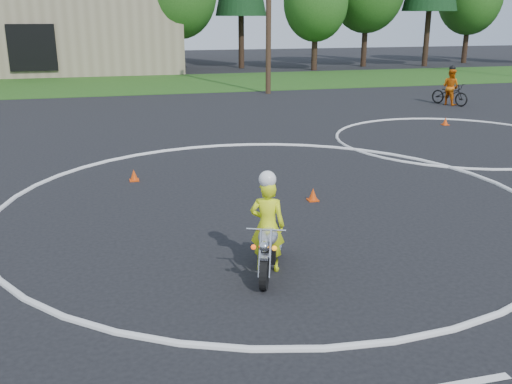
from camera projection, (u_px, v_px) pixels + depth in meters
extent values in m
plane|color=black|center=(315.00, 254.00, 10.28)|extent=(120.00, 120.00, 0.00)
cube|color=#1E4714|center=(164.00, 83.00, 35.22)|extent=(120.00, 10.00, 0.02)
torus|color=silver|center=(269.00, 203.00, 13.05)|extent=(12.12, 12.12, 0.12)
torus|color=silver|center=(454.00, 140.00, 19.57)|extent=(8.10, 8.10, 0.10)
cylinder|color=black|center=(264.00, 273.00, 8.90)|extent=(0.30, 0.54, 0.54)
cylinder|color=black|center=(273.00, 243.00, 10.09)|extent=(0.30, 0.54, 0.54)
cube|color=black|center=(269.00, 251.00, 9.51)|extent=(0.42, 0.55, 0.27)
ellipsoid|color=silver|center=(268.00, 236.00, 9.24)|extent=(0.51, 0.65, 0.25)
cube|color=black|center=(271.00, 228.00, 9.67)|extent=(0.42, 0.58, 0.09)
cylinder|color=#BCBCC2|center=(260.00, 253.00, 8.89)|extent=(0.16, 0.31, 0.72)
cylinder|color=white|center=(270.00, 253.00, 8.87)|extent=(0.16, 0.31, 0.72)
cube|color=silver|center=(264.00, 257.00, 8.80)|extent=(0.19, 0.23, 0.04)
cylinder|color=white|center=(266.00, 230.00, 8.92)|extent=(0.59, 0.27, 0.03)
sphere|color=silver|center=(264.00, 246.00, 8.67)|extent=(0.16, 0.16, 0.16)
sphere|color=#DA400A|center=(254.00, 247.00, 8.72)|extent=(0.08, 0.08, 0.08)
sphere|color=orange|center=(274.00, 248.00, 8.68)|extent=(0.08, 0.08, 0.08)
cylinder|color=#B9BAC0|center=(280.00, 248.00, 9.86)|extent=(0.34, 0.69, 0.07)
imported|color=#E8FB1A|center=(267.00, 226.00, 9.43)|extent=(0.68, 0.57, 1.58)
sphere|color=white|center=(267.00, 179.00, 9.15)|extent=(0.28, 0.28, 0.28)
imported|color=black|center=(450.00, 94.00, 26.89)|extent=(1.39, 2.04, 1.01)
imported|color=#DD630B|center=(451.00, 87.00, 26.79)|extent=(0.92, 1.01, 1.69)
sphere|color=black|center=(452.00, 68.00, 26.53)|extent=(0.29, 0.29, 0.29)
cone|color=#DC420B|center=(134.00, 175.00, 14.74)|extent=(0.22, 0.22, 0.30)
cube|color=#DC420B|center=(134.00, 180.00, 14.78)|extent=(0.24, 0.24, 0.03)
cone|color=#DC420B|center=(445.00, 121.00, 22.12)|extent=(0.22, 0.22, 0.30)
cube|color=#DC420B|center=(445.00, 125.00, 22.16)|extent=(0.24, 0.24, 0.03)
cone|color=#DC420B|center=(313.00, 194.00, 13.17)|extent=(0.22, 0.22, 0.30)
cube|color=#DC420B|center=(313.00, 200.00, 13.21)|extent=(0.24, 0.24, 0.03)
cube|color=black|center=(32.00, 48.00, 37.24)|extent=(3.00, 0.16, 3.00)
cylinder|color=#382619|center=(181.00, 50.00, 41.68)|extent=(0.44, 0.44, 3.24)
cylinder|color=#382619|center=(241.00, 42.00, 44.61)|extent=(0.44, 0.44, 3.96)
cylinder|color=#382619|center=(314.00, 51.00, 43.19)|extent=(0.44, 0.44, 2.88)
ellipsoid|color=#1E5116|center=(316.00, 2.00, 42.14)|extent=(4.80, 4.80, 5.76)
cylinder|color=#382619|center=(364.00, 44.00, 46.12)|extent=(0.44, 0.44, 3.60)
cylinder|color=#382619|center=(426.00, 39.00, 46.28)|extent=(0.44, 0.44, 4.32)
cylinder|color=#382619|center=(465.00, 44.00, 49.48)|extent=(0.44, 0.44, 3.24)
cylinder|color=#382619|center=(125.00, 52.00, 41.70)|extent=(0.44, 0.44, 2.88)
ellipsoid|color=#1E5116|center=(121.00, 1.00, 40.65)|extent=(4.80, 4.80, 5.76)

